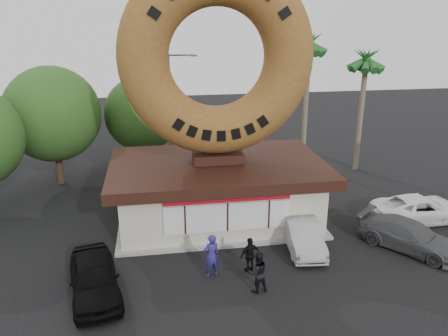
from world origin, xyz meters
TOP-DOWN VIEW (x-y plane):
  - ground at (0.00, 0.00)m, footprint 90.00×90.00m
  - donut_shop at (0.00, 5.98)m, footprint 11.20×7.20m
  - giant_donut at (0.00, 6.00)m, footprint 9.57×2.44m
  - tree_west at (-9.50, 13.00)m, footprint 6.00×6.00m
  - tree_mid at (-4.00, 15.00)m, footprint 5.20×5.20m
  - palm_near at (7.50, 14.00)m, footprint 2.60×2.60m
  - palm_far at (11.00, 12.50)m, footprint 2.60×2.60m
  - street_lamp at (-1.86, 16.00)m, footprint 2.11×0.20m
  - person_left at (-1.09, 0.56)m, footprint 0.81×0.63m
  - person_center at (0.58, -0.82)m, footprint 0.98×0.83m
  - person_right at (0.61, 0.66)m, footprint 1.02×0.68m
  - car_black at (-5.83, 0.00)m, footprint 2.68×4.83m
  - car_silver at (3.51, 2.32)m, footprint 1.85×4.33m
  - car_grey at (8.46, 1.37)m, footprint 4.41×4.94m
  - car_white at (10.70, 4.04)m, footprint 5.12×2.45m

SIDE VIEW (x-z plane):
  - ground at x=0.00m, z-range 0.00..0.00m
  - car_grey at x=8.46m, z-range 0.00..1.38m
  - car_silver at x=3.51m, z-range 0.00..1.39m
  - car_white at x=10.70m, z-range 0.00..1.41m
  - car_black at x=-5.83m, z-range 0.00..1.55m
  - person_right at x=0.61m, z-range 0.00..1.61m
  - person_center at x=0.58m, z-range 0.00..1.76m
  - person_left at x=-1.09m, z-range 0.00..1.96m
  - donut_shop at x=0.00m, z-range -0.13..3.67m
  - tree_mid at x=-4.00m, z-range 0.70..7.33m
  - street_lamp at x=-1.86m, z-range 0.48..8.48m
  - tree_west at x=-9.50m, z-range 0.82..8.47m
  - palm_far at x=11.00m, z-range 3.11..11.86m
  - palm_near at x=7.50m, z-range 3.54..13.29m
  - giant_donut at x=0.00m, z-range 3.80..13.37m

